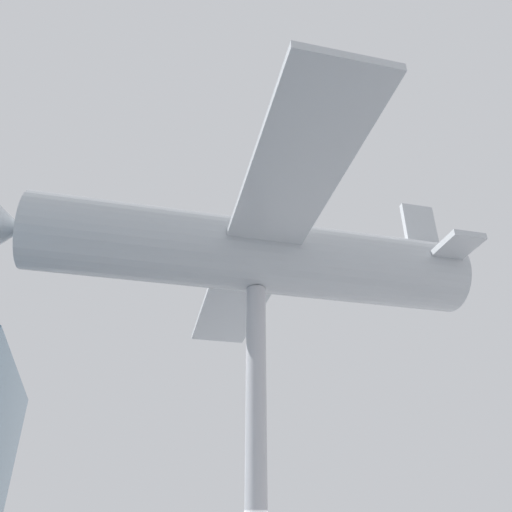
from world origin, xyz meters
TOP-DOWN VIEW (x-y plane):
  - support_pylon_central at (0.00, 0.00)m, footprint 0.53×0.53m
  - suspended_airplane at (0.02, 0.26)m, footprint 14.15×14.02m

SIDE VIEW (x-z plane):
  - support_pylon_central at x=0.00m, z-range 0.00..7.98m
  - suspended_airplane at x=0.02m, z-range 7.22..10.88m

